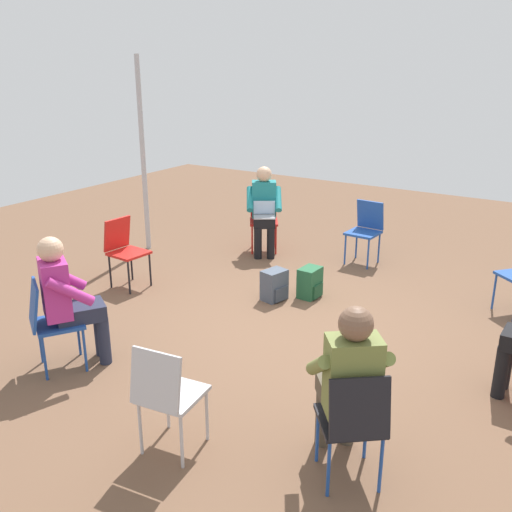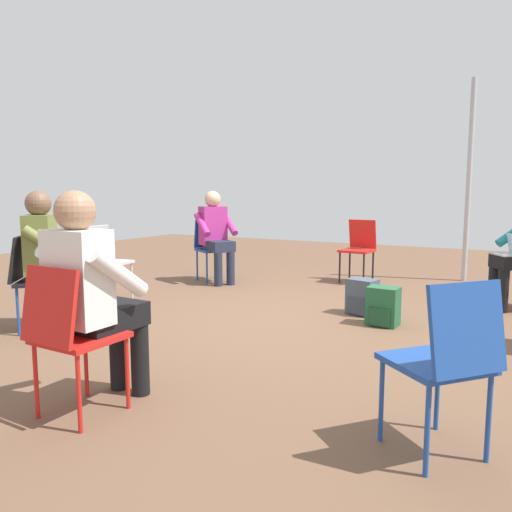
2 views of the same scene
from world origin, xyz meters
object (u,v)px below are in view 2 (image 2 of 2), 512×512
object	(u,v)px
person_in_olive	(52,253)
backpack_near_laptop_user	(383,309)
chair_northeast	(33,275)
person_in_magenta	(216,232)
person_in_white	(92,289)
chair_south	(359,246)
backpack_by_empty_chair	(362,299)
chair_northwest	(447,355)
chair_east	(104,257)
chair_southeast	(211,245)
chair_north	(69,330)

from	to	relation	value
person_in_olive	backpack_near_laptop_user	distance (m)	3.03
chair_northeast	person_in_magenta	size ratio (longest dim) A/B	0.69
backpack_near_laptop_user	person_in_white	bearing A→B (deg)	69.43
chair_south	person_in_white	distance (m)	4.65
person_in_magenta	chair_south	bearing A→B (deg)	152.46
person_in_olive	backpack_by_empty_chair	xyz separation A→B (m)	(-2.24, -1.88, -0.54)
chair_northwest	person_in_olive	world-z (taller)	person_in_olive
chair_east	chair_northeast	bearing A→B (deg)	10.96
backpack_near_laptop_user	backpack_by_empty_chair	size ratio (longest dim) A/B	1.00
chair_southeast	person_in_magenta	size ratio (longest dim) A/B	0.69
person_in_magenta	backpack_near_laptop_user	distance (m)	2.84
person_in_magenta	person_in_white	bearing A→B (deg)	55.73
chair_south	person_in_olive	bearing A→B (deg)	70.16
chair_east	person_in_white	distance (m)	2.97
chair_northeast	chair_north	bearing A→B (deg)	19.69
backpack_near_laptop_user	chair_south	bearing A→B (deg)	-66.67
backpack_by_empty_chair	person_in_white	bearing A→B (deg)	76.91
chair_northeast	backpack_by_empty_chair	world-z (taller)	chair_northeast
person_in_olive	chair_south	bearing A→B (deg)	117.36
person_in_white	person_in_magenta	distance (m)	3.99
person_in_white	backpack_near_laptop_user	world-z (taller)	person_in_white
chair_east	backpack_by_empty_chair	xyz separation A→B (m)	(-2.76, -0.78, -0.34)
chair_north	chair_east	xyz separation A→B (m)	(2.09, -2.26, 0.00)
chair_northwest	chair_northeast	xyz separation A→B (m)	(3.53, -0.51, 0.00)
chair_south	chair_east	world-z (taller)	same
chair_north	backpack_near_laptop_user	xyz separation A→B (m)	(-0.97, -2.73, -0.34)
chair_north	backpack_by_empty_chair	size ratio (longest dim) A/B	2.36
chair_northwest	chair_south	xyz separation A→B (m)	(1.76, -4.26, 0.00)
chair_north	backpack_by_empty_chair	distance (m)	3.13
chair_northeast	chair_east	bearing A→B (deg)	159.58
chair_east	person_in_olive	xyz separation A→B (m)	(-0.52, 1.11, 0.20)
chair_northeast	person_in_magenta	world-z (taller)	person_in_magenta
chair_east	chair_southeast	xyz separation A→B (m)	(-0.34, -1.64, 0.00)
chair_north	chair_northeast	distance (m)	2.00
chair_north	backpack_near_laptop_user	size ratio (longest dim) A/B	2.36
chair_east	chair_southeast	distance (m)	1.67
chair_northwest	chair_northeast	world-z (taller)	same
backpack_near_laptop_user	backpack_by_empty_chair	xyz separation A→B (m)	(0.29, -0.31, 0.00)
chair_east	person_in_olive	world-z (taller)	person_in_olive
chair_north	backpack_near_laptop_user	distance (m)	2.92
person_in_olive	chair_southeast	bearing A→B (deg)	145.34
person_in_olive	backpack_near_laptop_user	size ratio (longest dim) A/B	3.44
person_in_white	backpack_near_laptop_user	bearing A→B (deg)	70.52
chair_southeast	person_in_olive	bearing A→B (deg)	35.70
chair_south	backpack_by_empty_chair	world-z (taller)	chair_south
chair_south	backpack_near_laptop_user	distance (m)	2.29
chair_northeast	person_in_white	xyz separation A→B (m)	(-1.70, 0.89, 0.20)
chair_southeast	backpack_near_laptop_user	xyz separation A→B (m)	(-2.72, 1.17, -0.34)
person_in_olive	person_in_magenta	world-z (taller)	same
chair_south	person_in_magenta	world-z (taller)	person_in_magenta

